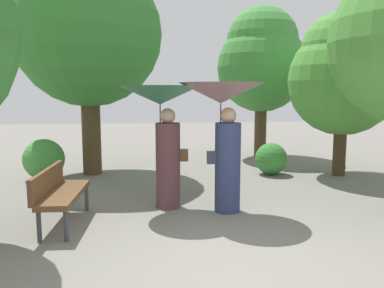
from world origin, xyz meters
The scene contains 9 objects.
ground_plane centered at (0.00, 0.00, 0.00)m, with size 40.00×40.00×0.00m, color slate.
person_left centered at (-0.55, 2.23, 1.53)m, with size 1.35×1.35×2.03m.
person_right centered at (0.38, 1.88, 1.55)m, with size 1.34×1.34×2.07m.
park_bench centered at (-2.10, 1.54, 0.51)m, with size 0.58×1.53×0.83m.
tree_mid_left centered at (-2.06, 5.17, 3.52)m, with size 3.34×3.34×5.45m.
tree_mid_right centered at (2.61, 7.04, 2.84)m, with size 2.58×2.58×4.36m.
tree_far_back centered at (3.63, 4.25, 2.35)m, with size 2.45×2.45×3.73m.
bush_path_left centered at (-3.04, 4.70, 0.45)m, with size 0.90×0.90×0.90m, color #428C3D.
bush_path_right centered at (2.10, 4.54, 0.37)m, with size 0.74×0.74×0.74m, color #387F33.
Camera 1 is at (-0.91, -4.21, 1.94)m, focal length 36.83 mm.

